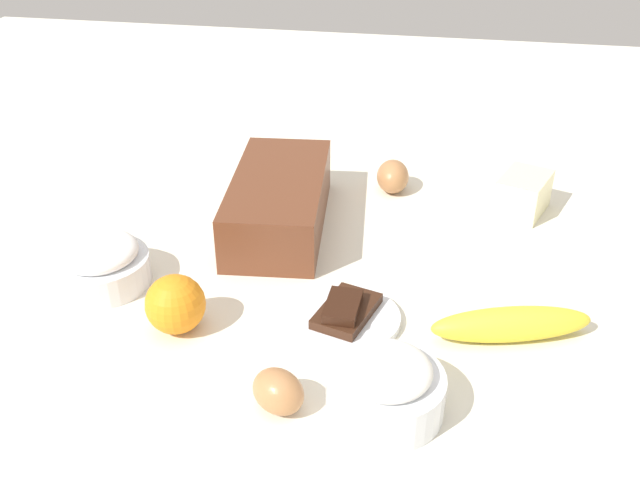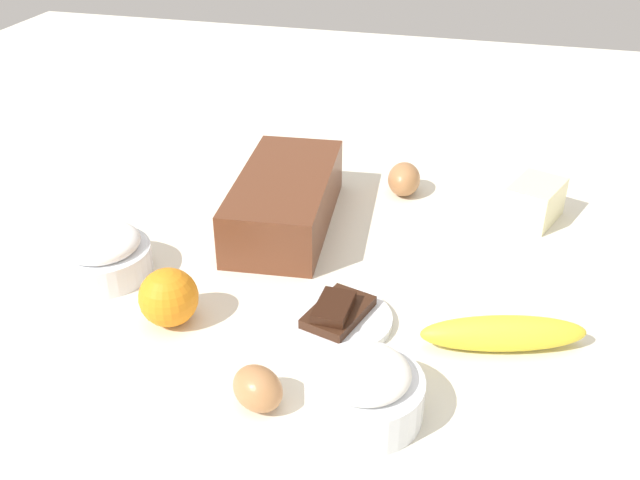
{
  "view_description": "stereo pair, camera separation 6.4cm",
  "coord_description": "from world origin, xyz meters",
  "px_view_note": "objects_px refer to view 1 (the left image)",
  "views": [
    {
      "loc": [
        0.8,
        0.15,
        0.52
      ],
      "look_at": [
        0.0,
        0.0,
        0.04
      ],
      "focal_mm": 39.89,
      "sensor_mm": 36.0,
      "label": 1
    },
    {
      "loc": [
        0.78,
        0.21,
        0.52
      ],
      "look_at": [
        0.0,
        0.0,
        0.04
      ],
      "focal_mm": 39.89,
      "sensor_mm": 36.0,
      "label": 2
    }
  ],
  "objects_px": {
    "loaf_pan": "(279,200)",
    "egg_near_butter": "(278,391)",
    "flour_bowl": "(386,386)",
    "chocolate_plate": "(346,315)",
    "banana": "(511,324)",
    "egg_beside_bowl": "(393,176)",
    "sugar_bowl": "(100,263)",
    "orange_fruit": "(175,304)",
    "butter_block": "(523,194)"
  },
  "relations": [
    {
      "from": "egg_beside_bowl",
      "to": "chocolate_plate",
      "type": "relative_size",
      "value": 0.52
    },
    {
      "from": "flour_bowl",
      "to": "chocolate_plate",
      "type": "xyz_separation_m",
      "value": [
        -0.14,
        -0.06,
        -0.02
      ]
    },
    {
      "from": "flour_bowl",
      "to": "chocolate_plate",
      "type": "bearing_deg",
      "value": -156.29
    },
    {
      "from": "flour_bowl",
      "to": "chocolate_plate",
      "type": "relative_size",
      "value": 0.93
    },
    {
      "from": "sugar_bowl",
      "to": "butter_block",
      "type": "bearing_deg",
      "value": 118.73
    },
    {
      "from": "loaf_pan",
      "to": "flour_bowl",
      "type": "bearing_deg",
      "value": 23.17
    },
    {
      "from": "loaf_pan",
      "to": "sugar_bowl",
      "type": "xyz_separation_m",
      "value": [
        0.19,
        -0.19,
        -0.01
      ]
    },
    {
      "from": "loaf_pan",
      "to": "banana",
      "type": "relative_size",
      "value": 1.53
    },
    {
      "from": "loaf_pan",
      "to": "flour_bowl",
      "type": "height_order",
      "value": "loaf_pan"
    },
    {
      "from": "sugar_bowl",
      "to": "orange_fruit",
      "type": "relative_size",
      "value": 1.77
    },
    {
      "from": "loaf_pan",
      "to": "egg_near_butter",
      "type": "relative_size",
      "value": 4.95
    },
    {
      "from": "egg_near_butter",
      "to": "chocolate_plate",
      "type": "relative_size",
      "value": 0.45
    },
    {
      "from": "sugar_bowl",
      "to": "flour_bowl",
      "type": "bearing_deg",
      "value": 66.91
    },
    {
      "from": "sugar_bowl",
      "to": "egg_beside_bowl",
      "type": "distance_m",
      "value": 0.48
    },
    {
      "from": "chocolate_plate",
      "to": "egg_near_butter",
      "type": "bearing_deg",
      "value": -16.6
    },
    {
      "from": "loaf_pan",
      "to": "sugar_bowl",
      "type": "relative_size",
      "value": 2.32
    },
    {
      "from": "loaf_pan",
      "to": "egg_beside_bowl",
      "type": "xyz_separation_m",
      "value": [
        -0.14,
        0.15,
        -0.02
      ]
    },
    {
      "from": "orange_fruit",
      "to": "butter_block",
      "type": "height_order",
      "value": "orange_fruit"
    },
    {
      "from": "sugar_bowl",
      "to": "egg_near_butter",
      "type": "xyz_separation_m",
      "value": [
        0.18,
        0.28,
        -0.01
      ]
    },
    {
      "from": "banana",
      "to": "orange_fruit",
      "type": "relative_size",
      "value": 2.68
    },
    {
      "from": "chocolate_plate",
      "to": "flour_bowl",
      "type": "bearing_deg",
      "value": 23.71
    },
    {
      "from": "orange_fruit",
      "to": "chocolate_plate",
      "type": "distance_m",
      "value": 0.2
    },
    {
      "from": "banana",
      "to": "egg_beside_bowl",
      "type": "xyz_separation_m",
      "value": [
        -0.36,
        -0.17,
        0.01
      ]
    },
    {
      "from": "butter_block",
      "to": "egg_beside_bowl",
      "type": "xyz_separation_m",
      "value": [
        -0.03,
        -0.2,
        -0.0
      ]
    },
    {
      "from": "flour_bowl",
      "to": "butter_block",
      "type": "xyz_separation_m",
      "value": [
        -0.46,
        0.16,
        -0.0
      ]
    },
    {
      "from": "orange_fruit",
      "to": "butter_block",
      "type": "bearing_deg",
      "value": 131.85
    },
    {
      "from": "loaf_pan",
      "to": "butter_block",
      "type": "bearing_deg",
      "value": 101.68
    },
    {
      "from": "egg_beside_bowl",
      "to": "banana",
      "type": "bearing_deg",
      "value": 25.7
    },
    {
      "from": "orange_fruit",
      "to": "egg_beside_bowl",
      "type": "xyz_separation_m",
      "value": [
        -0.41,
        0.22,
        -0.01
      ]
    },
    {
      "from": "butter_block",
      "to": "egg_beside_bowl",
      "type": "distance_m",
      "value": 0.21
    },
    {
      "from": "flour_bowl",
      "to": "egg_near_butter",
      "type": "distance_m",
      "value": 0.11
    },
    {
      "from": "sugar_bowl",
      "to": "butter_block",
      "type": "height_order",
      "value": "sugar_bowl"
    },
    {
      "from": "sugar_bowl",
      "to": "egg_near_butter",
      "type": "relative_size",
      "value": 2.13
    },
    {
      "from": "banana",
      "to": "chocolate_plate",
      "type": "xyz_separation_m",
      "value": [
        0.0,
        -0.19,
        -0.01
      ]
    },
    {
      "from": "flour_bowl",
      "to": "sugar_bowl",
      "type": "distance_m",
      "value": 0.42
    },
    {
      "from": "loaf_pan",
      "to": "egg_near_butter",
      "type": "bearing_deg",
      "value": 7.63
    },
    {
      "from": "loaf_pan",
      "to": "flour_bowl",
      "type": "xyz_separation_m",
      "value": [
        0.35,
        0.19,
        -0.01
      ]
    },
    {
      "from": "banana",
      "to": "egg_near_butter",
      "type": "bearing_deg",
      "value": -56.09
    },
    {
      "from": "loaf_pan",
      "to": "egg_beside_bowl",
      "type": "relative_size",
      "value": 4.29
    },
    {
      "from": "flour_bowl",
      "to": "orange_fruit",
      "type": "distance_m",
      "value": 0.27
    },
    {
      "from": "loaf_pan",
      "to": "sugar_bowl",
      "type": "height_order",
      "value": "loaf_pan"
    },
    {
      "from": "egg_beside_bowl",
      "to": "sugar_bowl",
      "type": "bearing_deg",
      "value": -45.97
    },
    {
      "from": "butter_block",
      "to": "orange_fruit",
      "type": "bearing_deg",
      "value": -48.15
    },
    {
      "from": "egg_near_butter",
      "to": "flour_bowl",
      "type": "bearing_deg",
      "value": 99.16
    },
    {
      "from": "sugar_bowl",
      "to": "egg_near_butter",
      "type": "bearing_deg",
      "value": 56.86
    },
    {
      "from": "egg_beside_bowl",
      "to": "chocolate_plate",
      "type": "xyz_separation_m",
      "value": [
        0.36,
        -0.02,
        -0.02
      ]
    },
    {
      "from": "flour_bowl",
      "to": "egg_near_butter",
      "type": "height_order",
      "value": "flour_bowl"
    },
    {
      "from": "banana",
      "to": "chocolate_plate",
      "type": "bearing_deg",
      "value": -88.58
    },
    {
      "from": "egg_beside_bowl",
      "to": "chocolate_plate",
      "type": "height_order",
      "value": "egg_beside_bowl"
    },
    {
      "from": "orange_fruit",
      "to": "egg_near_butter",
      "type": "height_order",
      "value": "orange_fruit"
    }
  ]
}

